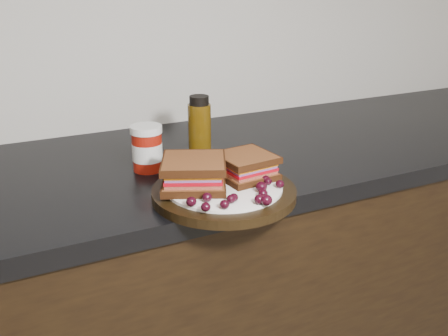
{
  "coord_description": "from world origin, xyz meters",
  "views": [
    {
      "loc": [
        -0.25,
        0.66,
        1.3
      ],
      "look_at": [
        0.14,
        1.46,
        0.96
      ],
      "focal_mm": 40.0,
      "sensor_mm": 36.0,
      "label": 1
    }
  ],
  "objects_px": {
    "plate": "(224,192)",
    "oil_bottle": "(200,127)",
    "sandwich_left": "(194,173)",
    "condiment_jar": "(147,148)"
  },
  "relations": [
    {
      "from": "plate",
      "to": "sandwich_left",
      "type": "relative_size",
      "value": 2.33
    },
    {
      "from": "condiment_jar",
      "to": "oil_bottle",
      "type": "relative_size",
      "value": 0.69
    },
    {
      "from": "plate",
      "to": "sandwich_left",
      "type": "bearing_deg",
      "value": 157.99
    },
    {
      "from": "plate",
      "to": "oil_bottle",
      "type": "relative_size",
      "value": 1.89
    },
    {
      "from": "plate",
      "to": "condiment_jar",
      "type": "height_order",
      "value": "condiment_jar"
    },
    {
      "from": "plate",
      "to": "condiment_jar",
      "type": "distance_m",
      "value": 0.23
    },
    {
      "from": "sandwich_left",
      "to": "condiment_jar",
      "type": "height_order",
      "value": "condiment_jar"
    },
    {
      "from": "sandwich_left",
      "to": "oil_bottle",
      "type": "bearing_deg",
      "value": 88.03
    },
    {
      "from": "plate",
      "to": "oil_bottle",
      "type": "distance_m",
      "value": 0.24
    },
    {
      "from": "plate",
      "to": "oil_bottle",
      "type": "bearing_deg",
      "value": 78.14
    }
  ]
}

